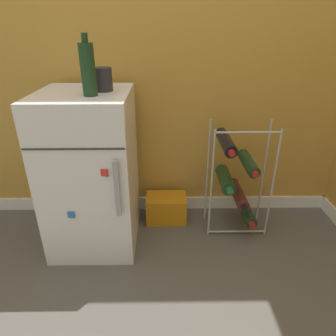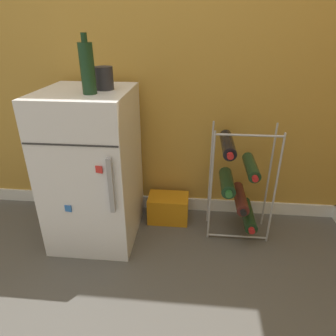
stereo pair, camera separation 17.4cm
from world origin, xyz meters
TOP-DOWN VIEW (x-y plane):
  - ground_plane at (0.00, 0.00)m, footprint 14.00×14.00m
  - wall_back at (0.00, 0.63)m, footprint 7.09×0.07m
  - mini_fridge at (-0.51, 0.29)m, footprint 0.48×0.55m
  - wine_rack at (0.34, 0.38)m, footprint 0.37×0.33m
  - soda_box at (-0.09, 0.46)m, footprint 0.26×0.17m
  - fridge_top_cup at (-0.41, 0.32)m, footprint 0.10×0.10m
  - fridge_top_bottle at (-0.45, 0.20)m, footprint 0.07×0.07m

SIDE VIEW (x-z plane):
  - ground_plane at x=0.00m, z-range 0.00..0.00m
  - soda_box at x=-0.09m, z-range 0.00..0.18m
  - wine_rack at x=0.34m, z-range 0.00..0.70m
  - mini_fridge at x=-0.51m, z-range 0.00..0.90m
  - fridge_top_cup at x=-0.41m, z-range 0.90..1.01m
  - fridge_top_bottle at x=-0.45m, z-range 0.88..1.15m
  - wall_back at x=0.00m, z-range -0.01..2.49m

